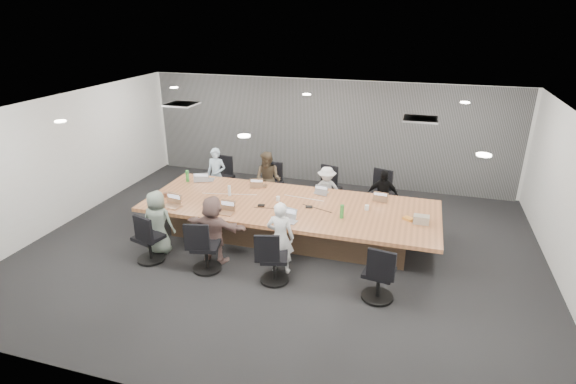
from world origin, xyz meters
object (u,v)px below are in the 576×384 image
(chair_3, at_px, (383,197))
(person_3, at_px, (382,196))
(chair_1, at_px, (273,188))
(chair_7, at_px, (379,277))
(chair_4, at_px, (149,241))
(person_0, at_px, (217,175))
(bottle_green_right, at_px, (342,212))
(laptop_0, at_px, (206,180))
(chair_5, at_px, (206,250))
(canvas_bag, at_px, (421,219))
(mug_brown, at_px, (165,195))
(snack_packet, at_px, (408,219))
(person_5, at_px, (214,229))
(chair_2, at_px, (329,192))
(person_1, at_px, (268,180))
(chair_0, at_px, (223,181))
(conference_table, at_px, (289,219))
(bottle_green_left, at_px, (187,176))
(laptop_2, at_px, (321,192))
(chair_6, at_px, (274,261))
(person_4, at_px, (158,222))
(bottle_clear, at_px, (229,191))
(laptop_4, at_px, (172,206))
(person_6, at_px, (280,238))
(laptop_6, at_px, (289,221))
(person_2, at_px, (326,191))
(laptop_5, at_px, (225,213))
(laptop_1, at_px, (260,186))

(chair_3, relative_size, person_3, 0.71)
(chair_1, distance_m, chair_7, 4.50)
(chair_4, relative_size, person_0, 0.60)
(bottle_green_right, bearing_deg, laptop_0, 161.53)
(chair_5, distance_m, canvas_bag, 4.02)
(mug_brown, height_order, snack_packet, mug_brown)
(person_5, bearing_deg, chair_2, -113.84)
(chair_1, distance_m, person_1, 0.47)
(chair_1, bearing_deg, bottle_green_right, 139.57)
(chair_0, height_order, person_5, person_5)
(canvas_bag, bearing_deg, person_5, -161.95)
(conference_table, distance_m, person_1, 1.66)
(bottle_green_left, xyz_separation_m, bottle_green_right, (3.80, -0.94, 0.00))
(chair_7, height_order, laptop_0, chair_7)
(chair_0, xyz_separation_m, laptop_2, (2.77, -0.90, 0.35))
(chair_7, height_order, laptop_2, chair_7)
(chair_6, xyz_separation_m, mug_brown, (-2.88, 1.31, 0.39))
(canvas_bag, bearing_deg, laptop_2, 155.86)
(person_4, relative_size, bottle_clear, 5.71)
(chair_4, relative_size, chair_6, 1.03)
(chair_5, bearing_deg, laptop_2, 44.94)
(laptop_0, bearing_deg, chair_0, -104.86)
(chair_0, height_order, chair_6, chair_0)
(laptop_0, height_order, person_4, person_4)
(laptop_4, xyz_separation_m, person_6, (2.48, -0.55, -0.06))
(chair_7, xyz_separation_m, mug_brown, (-4.67, 1.31, 0.37))
(laptop_4, bearing_deg, chair_3, 43.03)
(laptop_6, distance_m, bottle_clear, 1.83)
(chair_0, height_order, person_2, person_2)
(laptop_4, relative_size, snack_packet, 1.83)
(chair_5, relative_size, laptop_6, 2.90)
(person_1, bearing_deg, person_3, 6.17)
(person_1, relative_size, laptop_4, 3.84)
(person_5, relative_size, person_6, 0.96)
(chair_3, distance_m, chair_5, 4.43)
(bottle_green_right, relative_size, snack_packet, 1.38)
(chair_7, bearing_deg, laptop_5, 172.47)
(canvas_bag, bearing_deg, laptop_4, -172.38)
(chair_5, bearing_deg, conference_table, 44.76)
(laptop_0, height_order, person_5, person_5)
(bottle_clear, bearing_deg, person_0, 125.56)
(chair_7, relative_size, laptop_2, 2.90)
(laptop_6, bearing_deg, person_3, 65.99)
(chair_3, height_order, mug_brown, chair_3)
(snack_packet, bearing_deg, person_1, 156.91)
(laptop_0, bearing_deg, laptop_4, 75.94)
(laptop_1, bearing_deg, laptop_0, -13.62)
(chair_1, bearing_deg, chair_3, -175.91)
(chair_5, xyz_separation_m, person_6, (1.31, 0.35, 0.27))
(person_3, height_order, canvas_bag, person_3)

